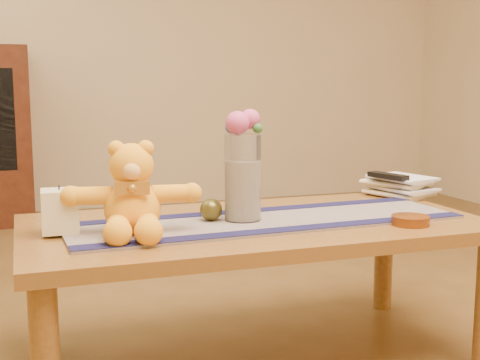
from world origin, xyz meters
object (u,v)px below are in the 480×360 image
object	(u,v)px
bronze_ball	(211,210)
amber_dish	(410,220)
teddy_bear	(132,189)
pillar_candle	(60,211)
tv_remote	(388,176)
glass_vase	(243,177)
book_bottom	(385,196)

from	to	relation	value
bronze_ball	amber_dish	world-z (taller)	bronze_ball
teddy_bear	pillar_candle	world-z (taller)	teddy_bear
teddy_bear	bronze_ball	world-z (taller)	teddy_bear
bronze_ball	tv_remote	size ratio (longest dim) A/B	0.42
pillar_candle	glass_vase	bearing A→B (deg)	-1.75
glass_vase	bronze_ball	bearing A→B (deg)	167.06
tv_remote	amber_dish	distance (m)	0.45
tv_remote	amber_dish	xyz separation A→B (m)	(-0.18, -0.41, -0.07)
amber_dish	pillar_candle	bearing A→B (deg)	167.82
pillar_candle	glass_vase	size ratio (longest dim) A/B	0.46
pillar_candle	bronze_ball	size ratio (longest dim) A/B	1.76
teddy_bear	tv_remote	world-z (taller)	teddy_bear
book_bottom	pillar_candle	bearing A→B (deg)	169.63
bronze_ball	book_bottom	world-z (taller)	bronze_ball
pillar_candle	amber_dish	xyz separation A→B (m)	(0.99, -0.21, -0.05)
book_bottom	tv_remote	size ratio (longest dim) A/B	1.39
teddy_bear	amber_dish	xyz separation A→B (m)	(0.80, -0.14, -0.11)
pillar_candle	book_bottom	world-z (taller)	pillar_candle
bronze_ball	book_bottom	xyz separation A→B (m)	(0.73, 0.20, -0.03)
pillar_candle	bronze_ball	world-z (taller)	pillar_candle
book_bottom	amber_dish	world-z (taller)	amber_dish
pillar_candle	teddy_bear	bearing A→B (deg)	-20.36
book_bottom	tv_remote	distance (m)	0.08
teddy_bear	glass_vase	xyz separation A→B (m)	(0.34, 0.05, 0.01)
glass_vase	amber_dish	world-z (taller)	glass_vase
glass_vase	teddy_bear	bearing A→B (deg)	-171.02
book_bottom	tv_remote	world-z (taller)	tv_remote
teddy_bear	tv_remote	xyz separation A→B (m)	(0.98, 0.26, -0.04)
bronze_ball	pillar_candle	bearing A→B (deg)	-179.32
glass_vase	bronze_ball	distance (m)	0.14
bronze_ball	teddy_bear	bearing A→B (deg)	-163.11
glass_vase	pillar_candle	bearing A→B (deg)	178.25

